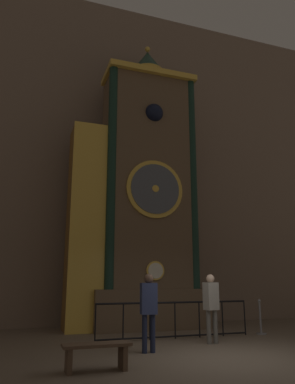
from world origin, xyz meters
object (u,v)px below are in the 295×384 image
(clock_tower, at_px, (138,196))
(visitor_far, at_px, (211,302))
(visitor_bench, at_px, (96,352))
(stanchion_post, at_px, (261,323))
(visitor_near, at_px, (149,305))

(clock_tower, height_order, visitor_far, clock_tower)
(clock_tower, height_order, visitor_bench, clock_tower)
(visitor_far, height_order, stanchion_post, visitor_far)
(visitor_far, bearing_deg, visitor_near, -176.84)
(stanchion_post, distance_m, visitor_bench, 5.97)
(clock_tower, distance_m, visitor_bench, 6.85)
(visitor_bench, bearing_deg, clock_tower, 65.53)
(clock_tower, bearing_deg, visitor_bench, -114.47)
(visitor_near, xyz_separation_m, visitor_far, (1.82, 0.60, 0.00))
(visitor_bench, bearing_deg, visitor_far, 30.14)
(visitor_far, distance_m, visitor_bench, 3.73)
(clock_tower, relative_size, visitor_far, 6.21)
(stanchion_post, bearing_deg, visitor_bench, -151.59)
(visitor_near, relative_size, visitor_far, 1.00)
(stanchion_post, height_order, visitor_bench, stanchion_post)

